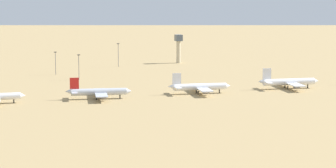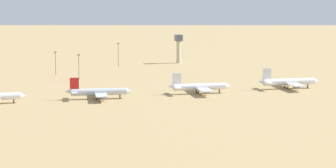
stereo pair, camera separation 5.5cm
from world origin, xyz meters
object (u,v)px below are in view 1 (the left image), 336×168
object	(u,v)px
parked_jet_white_2	(199,87)
light_pole_east	(118,53)
light_pole_mid	(55,61)
parked_jet_red_1	(98,92)
control_tower	(179,46)
light_pole_west	(79,65)
parked_jet_white_3	(288,82)

from	to	relation	value
parked_jet_white_2	light_pole_east	size ratio (longest dim) A/B	2.08
light_pole_east	light_pole_mid	bearing A→B (deg)	-147.89
parked_jet_red_1	control_tower	distance (m)	171.58
parked_jet_white_2	light_pole_mid	world-z (taller)	light_pole_mid
control_tower	light_pole_west	size ratio (longest dim) A/B	1.35
parked_jet_white_3	light_pole_mid	bearing A→B (deg)	145.01
parked_jet_white_3	parked_jet_red_1	bearing A→B (deg)	-173.33
light_pole_west	light_pole_mid	distance (m)	30.69
parked_jet_white_3	light_pole_mid	size ratio (longest dim) A/B	2.39
light_pole_mid	light_pole_west	bearing A→B (deg)	-69.86
control_tower	light_pole_west	bearing A→B (deg)	-141.67
parked_jet_white_2	light_pole_east	bearing A→B (deg)	101.95
control_tower	parked_jet_white_2	bearing A→B (deg)	-103.62
parked_jet_red_1	parked_jet_white_2	distance (m)	56.43
light_pole_west	control_tower	bearing A→B (deg)	38.33
parked_jet_white_3	light_pole_mid	world-z (taller)	light_pole_mid
parked_jet_white_3	light_pole_mid	distance (m)	156.42
parked_jet_white_2	light_pole_mid	size ratio (longest dim) A/B	2.31
control_tower	light_pole_mid	bearing A→B (deg)	-157.43
parked_jet_red_1	parked_jet_white_3	bearing A→B (deg)	10.30
light_pole_west	light_pole_mid	xyz separation A→B (m)	(-10.57, 28.81, -0.32)
control_tower	light_pole_mid	xyz separation A→B (m)	(-99.10, -41.18, -4.13)
light_pole_east	parked_jet_red_1	bearing A→B (deg)	-107.32
parked_jet_white_3	parked_jet_white_2	bearing A→B (deg)	-172.70
light_pole_mid	light_pole_east	world-z (taller)	light_pole_east
parked_jet_white_2	parked_jet_white_3	world-z (taller)	parked_jet_white_3
parked_jet_red_1	parked_jet_white_3	distance (m)	111.66
control_tower	parked_jet_white_3	bearing A→B (deg)	-81.88
parked_jet_white_2	light_pole_east	distance (m)	135.13
parked_jet_red_1	light_pole_east	bearing A→B (deg)	81.54
light_pole_west	light_pole_east	bearing A→B (deg)	56.82
control_tower	light_pole_west	world-z (taller)	control_tower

